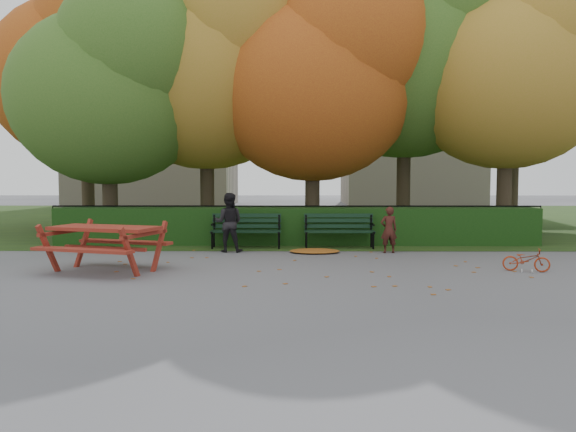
{
  "coord_description": "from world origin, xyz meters",
  "views": [
    {
      "loc": [
        -0.11,
        -10.74,
        1.84
      ],
      "look_at": [
        -0.2,
        1.24,
        1.0
      ],
      "focal_mm": 35.0,
      "sensor_mm": 36.0,
      "label": 1
    }
  ],
  "objects_px": {
    "tree_b": "(216,61)",
    "bench_right": "(339,228)",
    "tree_c": "(324,75)",
    "picnic_table": "(105,236)",
    "tree_e": "(522,64)",
    "tree_g": "(527,78)",
    "bench_left": "(246,228)",
    "adult": "(229,222)",
    "tree_f": "(93,67)",
    "child": "(389,230)",
    "tree_d": "(419,45)",
    "tree_a": "(116,83)",
    "bicycle": "(526,260)"
  },
  "relations": [
    {
      "from": "tree_b",
      "to": "tree_c",
      "type": "distance_m",
      "value": 3.42
    },
    {
      "from": "adult",
      "to": "bench_left",
      "type": "bearing_deg",
      "value": -110.17
    },
    {
      "from": "tree_a",
      "to": "tree_d",
      "type": "height_order",
      "value": "tree_d"
    },
    {
      "from": "tree_c",
      "to": "tree_f",
      "type": "height_order",
      "value": "tree_f"
    },
    {
      "from": "bench_left",
      "to": "child",
      "type": "relative_size",
      "value": 1.6
    },
    {
      "from": "tree_g",
      "to": "picnic_table",
      "type": "height_order",
      "value": "tree_g"
    },
    {
      "from": "tree_g",
      "to": "bicycle",
      "type": "height_order",
      "value": "tree_g"
    },
    {
      "from": "tree_e",
      "to": "bench_right",
      "type": "height_order",
      "value": "tree_e"
    },
    {
      "from": "tree_c",
      "to": "tree_f",
      "type": "relative_size",
      "value": 0.87
    },
    {
      "from": "tree_g",
      "to": "bench_right",
      "type": "bearing_deg",
      "value": -140.05
    },
    {
      "from": "tree_d",
      "to": "tree_e",
      "type": "distance_m",
      "value": 3.15
    },
    {
      "from": "tree_c",
      "to": "bicycle",
      "type": "bearing_deg",
      "value": -58.41
    },
    {
      "from": "child",
      "to": "tree_g",
      "type": "bearing_deg",
      "value": -135.99
    },
    {
      "from": "bench_left",
      "to": "bench_right",
      "type": "height_order",
      "value": "same"
    },
    {
      "from": "bench_left",
      "to": "bench_right",
      "type": "bearing_deg",
      "value": 0.0
    },
    {
      "from": "tree_b",
      "to": "tree_e",
      "type": "relative_size",
      "value": 1.08
    },
    {
      "from": "tree_e",
      "to": "tree_g",
      "type": "xyz_separation_m",
      "value": [
        1.81,
        3.99,
        0.29
      ]
    },
    {
      "from": "child",
      "to": "tree_c",
      "type": "bearing_deg",
      "value": -71.48
    },
    {
      "from": "tree_c",
      "to": "bench_left",
      "type": "distance_m",
      "value": 5.31
    },
    {
      "from": "tree_c",
      "to": "adult",
      "type": "distance_m",
      "value": 5.69
    },
    {
      "from": "bench_left",
      "to": "adult",
      "type": "relative_size",
      "value": 1.24
    },
    {
      "from": "tree_c",
      "to": "picnic_table",
      "type": "xyz_separation_m",
      "value": [
        -4.59,
        -5.92,
        -4.14
      ]
    },
    {
      "from": "bicycle",
      "to": "tree_e",
      "type": "bearing_deg",
      "value": -2.99
    },
    {
      "from": "tree_f",
      "to": "tree_g",
      "type": "distance_m",
      "value": 15.48
    },
    {
      "from": "bench_left",
      "to": "child",
      "type": "distance_m",
      "value": 3.65
    },
    {
      "from": "tree_b",
      "to": "bench_right",
      "type": "xyz_separation_m",
      "value": [
        3.54,
        -3.04,
        -4.88
      ]
    },
    {
      "from": "child",
      "to": "adult",
      "type": "bearing_deg",
      "value": -7.06
    },
    {
      "from": "tree_d",
      "to": "bench_right",
      "type": "relative_size",
      "value": 5.32
    },
    {
      "from": "bench_left",
      "to": "picnic_table",
      "type": "bearing_deg",
      "value": -123.81
    },
    {
      "from": "child",
      "to": "bicycle",
      "type": "xyz_separation_m",
      "value": [
        2.22,
        -2.65,
        -0.33
      ]
    },
    {
      "from": "tree_b",
      "to": "child",
      "type": "relative_size",
      "value": 7.84
    },
    {
      "from": "tree_a",
      "to": "tree_g",
      "type": "bearing_deg",
      "value": 17.19
    },
    {
      "from": "tree_d",
      "to": "tree_f",
      "type": "bearing_deg",
      "value": 169.67
    },
    {
      "from": "tree_a",
      "to": "picnic_table",
      "type": "height_order",
      "value": "tree_a"
    },
    {
      "from": "bench_left",
      "to": "picnic_table",
      "type": "relative_size",
      "value": 0.73
    },
    {
      "from": "tree_f",
      "to": "child",
      "type": "bearing_deg",
      "value": -34.72
    },
    {
      "from": "picnic_table",
      "to": "adult",
      "type": "distance_m",
      "value": 3.54
    },
    {
      "from": "tree_c",
      "to": "tree_g",
      "type": "height_order",
      "value": "tree_g"
    },
    {
      "from": "bench_left",
      "to": "tree_b",
      "type": "bearing_deg",
      "value": 110.58
    },
    {
      "from": "tree_a",
      "to": "tree_b",
      "type": "bearing_deg",
      "value": 23.05
    },
    {
      "from": "tree_c",
      "to": "tree_d",
      "type": "bearing_deg",
      "value": 22.61
    },
    {
      "from": "tree_c",
      "to": "bench_left",
      "type": "xyz_separation_m",
      "value": [
        -2.13,
        -2.26,
        -4.3
      ]
    },
    {
      "from": "tree_b",
      "to": "tree_f",
      "type": "bearing_deg",
      "value": 152.01
    },
    {
      "from": "bicycle",
      "to": "bench_right",
      "type": "bearing_deg",
      "value": 60.02
    },
    {
      "from": "tree_g",
      "to": "bench_right",
      "type": "distance_m",
      "value": 10.61
    },
    {
      "from": "tree_b",
      "to": "tree_d",
      "type": "relative_size",
      "value": 0.92
    },
    {
      "from": "bench_left",
      "to": "bicycle",
      "type": "xyz_separation_m",
      "value": [
        5.74,
        -3.6,
        -0.29
      ]
    },
    {
      "from": "tree_b",
      "to": "adult",
      "type": "relative_size",
      "value": 6.07
    },
    {
      "from": "tree_a",
      "to": "child",
      "type": "bearing_deg",
      "value": -20.86
    },
    {
      "from": "bicycle",
      "to": "tree_b",
      "type": "bearing_deg",
      "value": 63.19
    }
  ]
}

